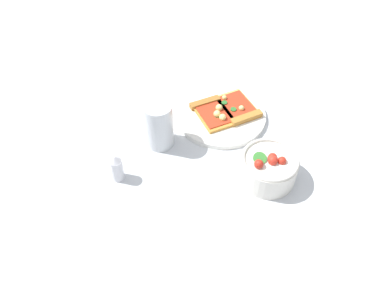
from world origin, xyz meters
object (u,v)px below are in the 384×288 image
Objects in this scene: pizza_slice_far at (213,112)px; plate at (221,115)px; salad_bowl at (269,167)px; pepper_shaker at (117,168)px; soda_glass at (159,126)px; pizza_slice_near at (238,109)px.

plate is at bearing 155.56° from pizza_slice_far.
pepper_shaker is at bearing -29.94° from salad_bowl.
pepper_shaker is at bearing 21.02° from soda_glass.
salad_bowl is 1.81× the size of pepper_shaker.
pepper_shaker is at bearing 6.44° from pizza_slice_near.
soda_glass is (0.24, -0.01, 0.04)m from pizza_slice_near.
pizza_slice_near is at bearing 165.21° from plate.
pepper_shaker is (0.31, -0.18, -0.00)m from salad_bowl.
pizza_slice_near is at bearing 162.27° from pizza_slice_far.
salad_bowl reaches higher than plate.
soda_glass reaches higher than salad_bowl.
pizza_slice_near is at bearing -107.02° from salad_bowl.
pepper_shaker is (0.14, 0.05, -0.02)m from soda_glass.
pepper_shaker is (0.31, 0.06, 0.02)m from pizza_slice_far.
salad_bowl reaches higher than pepper_shaker.
plate is 0.20m from soda_glass.
pizza_slice_near reaches higher than plate.
plate is at bearing -179.55° from soda_glass.
pizza_slice_far is 0.32m from pepper_shaker.
pepper_shaker is (0.38, 0.04, 0.02)m from pizza_slice_near.
soda_glass reaches higher than plate.
soda_glass is at bearing 0.45° from plate.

